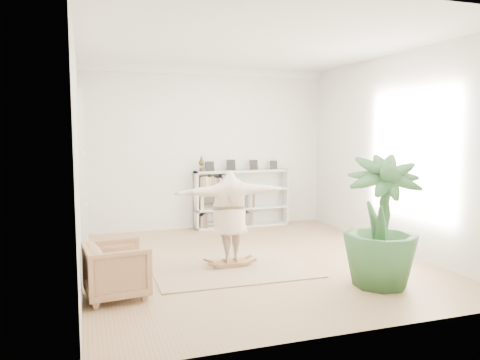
{
  "coord_description": "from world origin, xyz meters",
  "views": [
    {
      "loc": [
        -2.66,
        -7.25,
        2.19
      ],
      "look_at": [
        -0.1,
        0.4,
        1.35
      ],
      "focal_mm": 35.0,
      "sensor_mm": 36.0,
      "label": 1
    }
  ],
  "objects_px": {
    "person": "(230,213)",
    "armchair": "(117,270)",
    "bookshelf": "(242,199)",
    "rocker_board": "(230,262)",
    "houseplant": "(381,221)"
  },
  "relations": [
    {
      "from": "rocker_board",
      "to": "person",
      "type": "distance_m",
      "value": 0.8
    },
    {
      "from": "armchair",
      "to": "person",
      "type": "relative_size",
      "value": 0.44
    },
    {
      "from": "bookshelf",
      "to": "rocker_board",
      "type": "distance_m",
      "value": 3.29
    },
    {
      "from": "armchair",
      "to": "person",
      "type": "height_order",
      "value": "person"
    },
    {
      "from": "bookshelf",
      "to": "armchair",
      "type": "bearing_deg",
      "value": -128.22
    },
    {
      "from": "bookshelf",
      "to": "rocker_board",
      "type": "bearing_deg",
      "value": -112.06
    },
    {
      "from": "rocker_board",
      "to": "armchair",
      "type": "bearing_deg",
      "value": -153.89
    },
    {
      "from": "bookshelf",
      "to": "rocker_board",
      "type": "height_order",
      "value": "bookshelf"
    },
    {
      "from": "person",
      "to": "armchair",
      "type": "bearing_deg",
      "value": 26.11
    },
    {
      "from": "bookshelf",
      "to": "houseplant",
      "type": "relative_size",
      "value": 1.18
    },
    {
      "from": "rocker_board",
      "to": "person",
      "type": "xyz_separation_m",
      "value": [
        -0.0,
        -0.0,
        0.8
      ]
    },
    {
      "from": "rocker_board",
      "to": "person",
      "type": "bearing_deg",
      "value": -122.88
    },
    {
      "from": "armchair",
      "to": "rocker_board",
      "type": "height_order",
      "value": "armchair"
    },
    {
      "from": "person",
      "to": "houseplant",
      "type": "distance_m",
      "value": 2.34
    },
    {
      "from": "rocker_board",
      "to": "person",
      "type": "height_order",
      "value": "person"
    }
  ]
}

